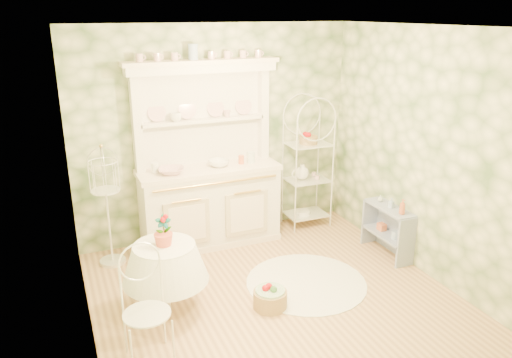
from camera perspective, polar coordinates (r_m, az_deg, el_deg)
name	(u,v)px	position (r m, az deg, el deg)	size (l,w,h in m)	color
floor	(275,298)	(5.33, 2.14, -13.42)	(3.60, 3.60, 0.00)	tan
ceiling	(278,27)	(4.52, 2.57, 16.99)	(3.60, 3.60, 0.00)	white
wall_left	(78,201)	(4.35, -19.72, -2.41)	(3.60, 3.60, 0.00)	beige
wall_right	(426,155)	(5.72, 18.91, 2.66)	(3.60, 3.60, 0.00)	beige
wall_back	(216,134)	(6.37, -4.56, 5.18)	(3.60, 3.60, 0.00)	beige
wall_front	(396,256)	(3.34, 15.69, -8.47)	(3.60, 3.60, 0.00)	beige
kitchen_dresser	(208,157)	(6.10, -5.46, 2.56)	(1.87, 0.61, 2.29)	white
bakers_rack	(308,163)	(6.73, 5.92, 1.84)	(0.55, 0.40, 1.78)	white
side_shelf	(388,232)	(6.28, 14.80, -5.88)	(0.25, 0.67, 0.58)	#8D99BA
round_table	(166,280)	(5.05, -10.22, -11.32)	(0.61, 0.61, 0.67)	white
cafe_chair	(147,313)	(4.37, -12.37, -14.70)	(0.42, 0.42, 0.92)	white
birdcage_stand	(107,204)	(5.92, -16.67, -2.72)	(0.35, 0.35, 1.50)	white
floor_basket	(270,298)	(5.13, 1.62, -13.44)	(0.32, 0.32, 0.21)	tan
lace_rug	(306,282)	(5.61, 5.75, -11.66)	(1.32, 1.32, 0.01)	white
bowl_floral	(171,173)	(5.95, -9.64, 0.66)	(0.30, 0.30, 0.07)	white
bowl_white	(219,166)	(6.17, -4.25, 1.52)	(0.25, 0.25, 0.08)	white
cup_left	(176,119)	(6.04, -9.14, 6.79)	(0.14, 0.14, 0.11)	white
cup_right	(227,115)	(6.23, -3.31, 7.35)	(0.09, 0.09, 0.08)	white
potted_geranium	(164,231)	(4.84, -10.50, -5.85)	(0.15, 0.11, 0.29)	#3F7238
bottle_amber	(402,209)	(5.96, 16.37, -3.27)	(0.07, 0.07, 0.18)	#D2673B
bottle_blue	(391,204)	(6.13, 15.18, -2.83)	(0.05, 0.05, 0.12)	#9AB4DC
bottle_glass	(380,199)	(6.28, 14.01, -2.24)	(0.06, 0.06, 0.08)	silver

